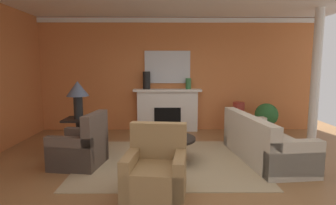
{
  "coord_description": "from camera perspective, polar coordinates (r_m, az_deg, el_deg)",
  "views": [
    {
      "loc": [
        -0.26,
        -4.69,
        1.76
      ],
      "look_at": [
        -0.2,
        1.0,
        1.0
      ],
      "focal_mm": 29.92,
      "sensor_mm": 36.0,
      "label": 1
    }
  ],
  "objects": [
    {
      "name": "ground_plane",
      "position": [
        5.01,
        2.47,
        -12.95
      ],
      "size": [
        9.35,
        9.35,
        0.0
      ],
      "primitive_type": "plane",
      "color": "olive"
    },
    {
      "name": "wall_fireplace",
      "position": [
        7.63,
        1.38,
        5.68
      ],
      "size": [
        7.79,
        0.12,
        3.01
      ],
      "primitive_type": "cube",
      "color": "#CC723D",
      "rests_on": "ground_plane"
    },
    {
      "name": "crown_moulding",
      "position": [
        7.63,
        1.44,
        16.42
      ],
      "size": [
        7.79,
        0.08,
        0.12
      ],
      "primitive_type": "cube",
      "color": "white"
    },
    {
      "name": "area_rug",
      "position": [
        5.28,
        0.04,
        -11.81
      ],
      "size": [
        3.19,
        2.62,
        0.01
      ],
      "primitive_type": "cube",
      "color": "tan",
      "rests_on": "ground_plane"
    },
    {
      "name": "fireplace",
      "position": [
        7.51,
        -0.11,
        -1.76
      ],
      "size": [
        1.8,
        0.35,
        1.13
      ],
      "color": "white",
      "rests_on": "ground_plane"
    },
    {
      "name": "mantel_mirror",
      "position": [
        7.53,
        -0.12,
        7.24
      ],
      "size": [
        1.22,
        0.04,
        0.86
      ],
      "primitive_type": "cube",
      "color": "silver"
    },
    {
      "name": "sofa",
      "position": [
        5.57,
        18.73,
        -8.02
      ],
      "size": [
        1.13,
        2.19,
        0.85
      ],
      "color": "beige",
      "rests_on": "ground_plane"
    },
    {
      "name": "armchair_near_window",
      "position": [
        5.2,
        -17.34,
        -8.99
      ],
      "size": [
        0.91,
        0.91,
        0.95
      ],
      "color": "brown",
      "rests_on": "ground_plane"
    },
    {
      "name": "armchair_facing_fireplace",
      "position": [
        3.91,
        -2.5,
        -14.24
      ],
      "size": [
        0.89,
        0.89,
        0.95
      ],
      "color": "#9E7A4C",
      "rests_on": "ground_plane"
    },
    {
      "name": "coffee_table",
      "position": [
        5.18,
        0.04,
        -8.37
      ],
      "size": [
        1.0,
        1.0,
        0.45
      ],
      "color": "black",
      "rests_on": "ground_plane"
    },
    {
      "name": "side_table",
      "position": [
        5.98,
        -17.6,
        -5.92
      ],
      "size": [
        0.56,
        0.56,
        0.7
      ],
      "color": "black",
      "rests_on": "ground_plane"
    },
    {
      "name": "table_lamp",
      "position": [
        5.84,
        -17.93,
        1.98
      ],
      "size": [
        0.44,
        0.44,
        0.75
      ],
      "color": "black",
      "rests_on": "side_table"
    },
    {
      "name": "vase_mantel_right",
      "position": [
        7.4,
        4.16,
        3.85
      ],
      "size": [
        0.15,
        0.15,
        0.29
      ],
      "primitive_type": "cylinder",
      "color": "#33703D",
      "rests_on": "fireplace"
    },
    {
      "name": "vase_tall_corner",
      "position": [
        7.48,
        14.13,
        -3.03
      ],
      "size": [
        0.3,
        0.3,
        0.82
      ],
      "primitive_type": "cylinder",
      "color": "#9E3328",
      "rests_on": "ground_plane"
    },
    {
      "name": "vase_mantel_left",
      "position": [
        7.39,
        -4.39,
        4.52
      ],
      "size": [
        0.2,
        0.2,
        0.46
      ],
      "primitive_type": "cylinder",
      "color": "black",
      "rests_on": "fireplace"
    },
    {
      "name": "book_red_cover",
      "position": [
        4.99,
        0.08,
        -7.4
      ],
      "size": [
        0.26,
        0.2,
        0.04
      ],
      "primitive_type": "cube",
      "rotation": [
        0.0,
        0.0,
        -0.13
      ],
      "color": "tan",
      "rests_on": "coffee_table"
    },
    {
      "name": "book_art_folio",
      "position": [
        5.1,
        1.6,
        -6.59
      ],
      "size": [
        0.26,
        0.21,
        0.04
      ],
      "primitive_type": "cube",
      "rotation": [
        0.0,
        0.0,
        0.28
      ],
      "color": "maroon",
      "rests_on": "coffee_table"
    },
    {
      "name": "book_small_novel",
      "position": [
        5.26,
        0.58,
        -5.72
      ],
      "size": [
        0.25,
        0.24,
        0.04
      ],
      "primitive_type": "cube",
      "rotation": [
        0.0,
        0.0,
        -0.37
      ],
      "color": "tan",
      "rests_on": "coffee_table"
    },
    {
      "name": "potted_plant",
      "position": [
        7.31,
        19.4,
        -2.82
      ],
      "size": [
        0.56,
        0.56,
        0.83
      ],
      "color": "#333333",
      "rests_on": "ground_plane"
    },
    {
      "name": "column_white",
      "position": [
        7.16,
        27.87,
        4.68
      ],
      "size": [
        0.2,
        0.2,
        3.01
      ],
      "primitive_type": "cylinder",
      "color": "white",
      "rests_on": "ground_plane"
    }
  ]
}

